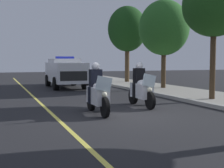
{
  "coord_description": "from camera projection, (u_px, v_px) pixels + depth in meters",
  "views": [
    {
      "loc": [
        8.82,
        -4.07,
        1.77
      ],
      "look_at": [
        -1.78,
        0.0,
        0.9
      ],
      "focal_mm": 48.91,
      "sensor_mm": 36.0,
      "label": 1
    }
  ],
  "objects": [
    {
      "name": "police_motorcycle_lead_left",
      "position": [
        97.0,
        93.0,
        10.14
      ],
      "size": [
        2.14,
        0.56,
        1.72
      ],
      "color": "black",
      "rests_on": "ground"
    },
    {
      "name": "police_motorcycle_lead_right",
      "position": [
        141.0,
        89.0,
        11.74
      ],
      "size": [
        2.14,
        0.56,
        1.72
      ],
      "color": "black",
      "rests_on": "ground"
    },
    {
      "name": "police_suv",
      "position": [
        65.0,
        71.0,
        20.01
      ],
      "size": [
        4.93,
        2.12,
        2.05
      ],
      "color": "silver",
      "rests_on": "ground"
    },
    {
      "name": "tree_far_back",
      "position": [
        164.0,
        28.0,
        18.66
      ],
      "size": [
        3.09,
        3.09,
        5.38
      ],
      "color": "#42301E",
      "rests_on": "sidewalk_strip"
    },
    {
      "name": "tree_mid_block",
      "position": [
        214.0,
        6.0,
        13.1
      ],
      "size": [
        2.73,
        2.73,
        5.41
      ],
      "color": "#42301E",
      "rests_on": "sidewalk_strip"
    },
    {
      "name": "ground_plane",
      "position": [
        132.0,
        116.0,
        9.81
      ],
      "size": [
        80.0,
        80.0,
        0.0
      ],
      "primitive_type": "plane",
      "color": "black"
    },
    {
      "name": "tree_behind_suv",
      "position": [
        127.0,
        29.0,
        24.08
      ],
      "size": [
        3.07,
        3.07,
        5.97
      ],
      "color": "#4C3823",
      "rests_on": "sidewalk_strip"
    },
    {
      "name": "lane_stripe_center",
      "position": [
        59.0,
        121.0,
        8.97
      ],
      "size": [
        48.0,
        0.12,
        0.01
      ],
      "primitive_type": "cube",
      "color": "#E0D14C",
      "rests_on": "ground"
    },
    {
      "name": "curb_strip",
      "position": [
        222.0,
        107.0,
        11.08
      ],
      "size": [
        48.0,
        0.24,
        0.15
      ],
      "primitive_type": "cube",
      "color": "#9E9B93",
      "rests_on": "ground"
    },
    {
      "name": "cyclist_background",
      "position": [
        80.0,
        72.0,
        24.2
      ],
      "size": [
        1.76,
        0.32,
        1.69
      ],
      "color": "black",
      "rests_on": "ground"
    }
  ]
}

